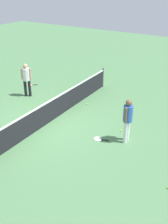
% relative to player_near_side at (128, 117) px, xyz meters
% --- Properties ---
extents(ground_plane, '(40.00, 40.00, 0.00)m').
position_rel_player_near_side_xyz_m(ground_plane, '(-0.55, 3.35, -1.01)').
color(ground_plane, '#4C7A4C').
extents(court_net, '(10.09, 0.09, 1.07)m').
position_rel_player_near_side_xyz_m(court_net, '(-0.55, 3.35, -0.51)').
color(court_net, '#4C4C51').
rests_on(court_net, ground_plane).
extents(player_near_side, '(0.52, 0.34, 1.70)m').
position_rel_player_near_side_xyz_m(player_near_side, '(0.00, 0.00, 0.00)').
color(player_near_side, white).
rests_on(player_near_side, ground_plane).
extents(player_far_side, '(0.46, 0.50, 1.70)m').
position_rel_player_near_side_xyz_m(player_far_side, '(1.31, 6.00, 0.00)').
color(player_far_side, black).
rests_on(player_far_side, ground_plane).
extents(tennis_racket_near_player, '(0.38, 0.61, 0.03)m').
position_rel_player_near_side_xyz_m(tennis_racket_near_player, '(-0.44, 0.94, -1.00)').
color(tennis_racket_near_player, white).
rests_on(tennis_racket_near_player, ground_plane).
extents(tennis_racket_far_player, '(0.52, 0.55, 0.03)m').
position_rel_player_near_side_xyz_m(tennis_racket_far_player, '(2.50, 6.89, -1.00)').
color(tennis_racket_far_player, red).
rests_on(tennis_racket_far_player, ground_plane).
extents(tennis_ball_near_player, '(0.07, 0.07, 0.07)m').
position_rel_player_near_side_xyz_m(tennis_ball_near_player, '(2.16, 0.90, -0.98)').
color(tennis_ball_near_player, '#C6E033').
rests_on(tennis_ball_near_player, ground_plane).
extents(tennis_ball_midcourt, '(0.07, 0.07, 0.07)m').
position_rel_player_near_side_xyz_m(tennis_ball_midcourt, '(-1.72, -2.09, -0.98)').
color(tennis_ball_midcourt, '#C6E033').
rests_on(tennis_ball_midcourt, ground_plane).
extents(tennis_ball_baseline, '(0.07, 0.07, 0.07)m').
position_rel_player_near_side_xyz_m(tennis_ball_baseline, '(1.97, 2.88, -0.98)').
color(tennis_ball_baseline, '#C6E033').
rests_on(tennis_ball_baseline, ground_plane).
extents(tennis_ball_stray_left, '(0.07, 0.07, 0.07)m').
position_rel_player_near_side_xyz_m(tennis_ball_stray_left, '(0.56, 0.45, -0.98)').
color(tennis_ball_stray_left, '#C6E033').
rests_on(tennis_ball_stray_left, ground_plane).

